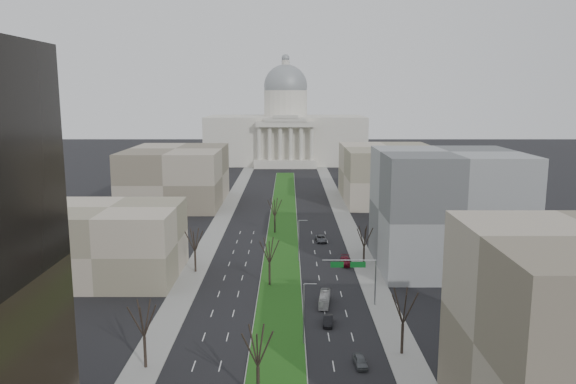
{
  "coord_description": "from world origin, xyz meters",
  "views": [
    {
      "loc": [
        1.56,
        -20.44,
        35.55
      ],
      "look_at": [
        1.41,
        111.82,
        12.22
      ],
      "focal_mm": 35.0,
      "sensor_mm": 36.0,
      "label": 1
    }
  ],
  "objects_px": {
    "car_grey_near": "(360,361)",
    "car_red": "(345,261)",
    "car_black": "(328,321)",
    "box_van": "(325,299)",
    "car_grey_far": "(321,239)"
  },
  "relations": [
    {
      "from": "car_grey_near",
      "to": "car_red",
      "type": "relative_size",
      "value": 0.73
    },
    {
      "from": "car_black",
      "to": "box_van",
      "type": "relative_size",
      "value": 0.59
    },
    {
      "from": "car_grey_far",
      "to": "car_black",
      "type": "bearing_deg",
      "value": -96.26
    },
    {
      "from": "car_red",
      "to": "box_van",
      "type": "relative_size",
      "value": 0.76
    },
    {
      "from": "car_black",
      "to": "car_red",
      "type": "relative_size",
      "value": 0.78
    },
    {
      "from": "car_grey_far",
      "to": "car_grey_near",
      "type": "bearing_deg",
      "value": -92.8
    },
    {
      "from": "car_black",
      "to": "car_grey_far",
      "type": "distance_m",
      "value": 49.7
    },
    {
      "from": "car_grey_far",
      "to": "box_van",
      "type": "distance_m",
      "value": 41.25
    },
    {
      "from": "car_red",
      "to": "box_van",
      "type": "distance_m",
      "value": 23.37
    },
    {
      "from": "car_grey_far",
      "to": "box_van",
      "type": "relative_size",
      "value": 0.76
    },
    {
      "from": "car_grey_near",
      "to": "car_red",
      "type": "xyz_separation_m",
      "value": [
        2.46,
        44.53,
        0.11
      ]
    },
    {
      "from": "car_black",
      "to": "car_grey_far",
      "type": "bearing_deg",
      "value": 93.52
    },
    {
      "from": "box_van",
      "to": "car_grey_far",
      "type": "bearing_deg",
      "value": 94.36
    },
    {
      "from": "car_black",
      "to": "box_van",
      "type": "xyz_separation_m",
      "value": [
        -0.01,
        8.46,
        0.29
      ]
    },
    {
      "from": "car_grey_far",
      "to": "box_van",
      "type": "height_order",
      "value": "box_van"
    }
  ]
}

